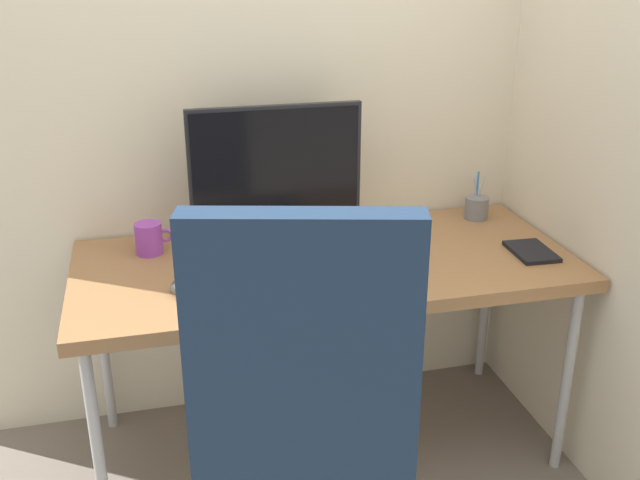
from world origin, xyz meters
TOP-DOWN VIEW (x-y plane):
  - ground_plane at (0.00, 0.00)m, footprint 8.00×8.00m
  - wall_back at (0.00, 0.39)m, footprint 2.59×0.04m
  - wall_side_right at (0.83, -0.14)m, footprint 0.04×1.70m
  - desk at (0.00, 0.00)m, footprint 1.61×0.72m
  - office_chair at (-0.25, -0.80)m, footprint 0.61×0.62m
  - monitor at (-0.12, 0.19)m, footprint 0.58×0.16m
  - keyboard at (-0.16, -0.21)m, footprint 0.40×0.14m
  - mouse at (-0.47, -0.14)m, footprint 0.06×0.09m
  - pen_holder at (0.64, 0.24)m, footprint 0.09×0.09m
  - notebook at (0.67, -0.12)m, footprint 0.13×0.19m
  - coffee_mug at (-0.55, 0.19)m, footprint 0.12×0.09m

SIDE VIEW (x-z plane):
  - ground_plane at x=0.00m, z-range 0.00..0.00m
  - office_chair at x=-0.25m, z-range 0.03..1.27m
  - desk at x=0.00m, z-range 0.32..1.05m
  - notebook at x=0.67m, z-range 0.73..0.74m
  - keyboard at x=-0.16m, z-range 0.73..0.75m
  - mouse at x=-0.47m, z-range 0.73..0.77m
  - pen_holder at x=0.64m, z-range 0.69..0.86m
  - coffee_mug at x=-0.55m, z-range 0.73..0.83m
  - monitor at x=-0.12m, z-range 0.75..1.22m
  - wall_back at x=0.00m, z-range 0.00..2.80m
  - wall_side_right at x=0.83m, z-range 0.00..2.80m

